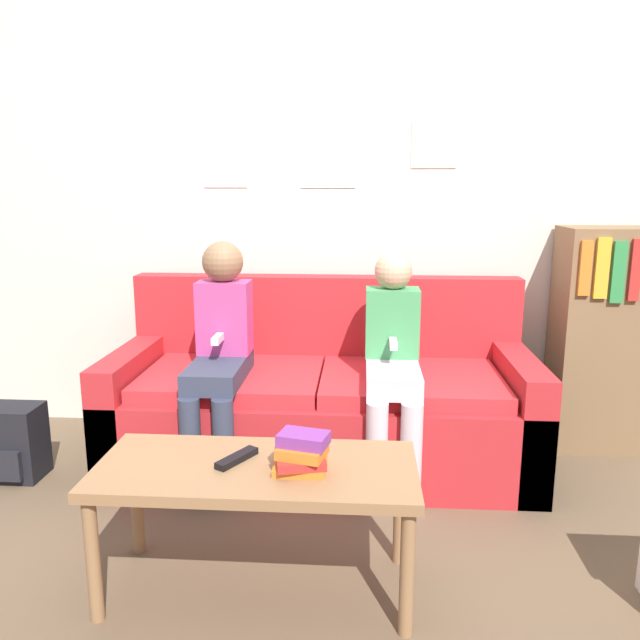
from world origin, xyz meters
TOP-DOWN VIEW (x-y plane):
  - ground_plane at (0.00, 0.00)m, footprint 10.00×10.00m
  - wall_back at (-0.00, 1.02)m, footprint 8.00×0.07m
  - couch at (0.00, 0.53)m, footprint 1.97×0.81m
  - coffee_table at (-0.14, -0.50)m, footprint 1.03×0.45m
  - person_left at (-0.45, 0.33)m, footprint 0.24×0.56m
  - person_right at (0.32, 0.32)m, footprint 0.24×0.56m
  - tv_remote at (-0.21, -0.47)m, footprint 0.12×0.17m
  - book_stack at (0.01, -0.52)m, footprint 0.18×0.17m
  - bookshelf at (1.38, 0.81)m, footprint 0.42×0.34m
  - backpack at (-1.41, 0.24)m, footprint 0.28×0.22m

SIDE VIEW (x-z plane):
  - ground_plane at x=0.00m, z-range 0.00..0.00m
  - backpack at x=-1.41m, z-range 0.00..0.34m
  - couch at x=0.00m, z-range -0.15..0.72m
  - coffee_table at x=-0.14m, z-range 0.17..0.61m
  - tv_remote at x=-0.21m, z-range 0.45..0.47m
  - book_stack at x=0.01m, z-range 0.44..0.56m
  - bookshelf at x=1.38m, z-range 0.00..1.13m
  - person_right at x=0.32m, z-range 0.06..1.10m
  - person_left at x=-0.45m, z-range 0.07..1.15m
  - wall_back at x=0.00m, z-range 0.00..2.60m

